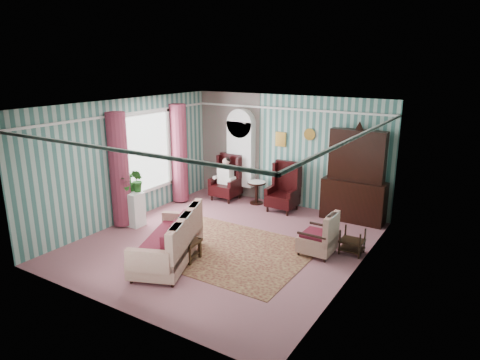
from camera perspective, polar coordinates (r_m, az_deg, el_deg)
The scene contains 17 objects.
floor at distance 9.21m, azimuth -2.09°, elevation -8.30°, with size 6.00×6.00×0.00m, color #8F535A.
room_shell at distance 9.08m, azimuth -4.84°, elevation 4.62°, with size 5.53×6.02×2.91m.
bookcase at distance 11.83m, azimuth 0.10°, elevation 2.87°, with size 0.80×0.28×2.24m, color silver.
dresser_hutch at distance 10.41m, azimuth 15.13°, elevation 0.88°, with size 1.50×0.56×2.36m, color black.
wingback_left at distance 11.76m, azimuth -1.94°, elevation 0.31°, with size 0.76×0.80×1.25m, color black.
wingback_right at distance 10.92m, azimuth 5.72°, elevation -0.98°, with size 0.76×0.80×1.25m, color black.
seated_woman at distance 11.77m, azimuth -1.94°, elevation 0.14°, with size 0.44×0.40×1.18m, color white, non-canonical shape.
round_side_table at distance 11.52m, azimuth 2.22°, elevation -1.71°, with size 0.50×0.50×0.60m, color black.
nest_table at distance 8.89m, azimuth 14.74°, elevation -7.86°, with size 0.45×0.38×0.54m, color black.
plant_stand at distance 10.31m, azimuth -14.23°, elevation -3.73°, with size 0.55×0.35×0.80m, color white.
rug at distance 8.83m, azimuth -1.56°, elevation -9.35°, with size 3.20×2.60×0.01m, color #501A1E.
sofa at distance 8.26m, azimuth -9.68°, elevation -7.40°, with size 2.00×0.97×1.07m, color #B7AF8E.
floral_armchair at distance 8.66m, azimuth 10.31°, elevation -7.00°, with size 0.73×0.71×0.88m, color tan.
coffee_table at distance 8.53m, azimuth -8.20°, elevation -8.99°, with size 0.85×0.46×0.40m, color black.
potted_plant_a at distance 10.05m, azimuth -15.13°, elevation -0.61°, with size 0.39×0.34×0.43m, color #195019.
potted_plant_b at distance 10.11m, azimuth -13.51°, elevation -0.10°, with size 0.29×0.24×0.53m, color #25551A.
potted_plant_c at distance 10.24m, azimuth -14.49°, elevation -0.28°, with size 0.24×0.24×0.43m, color #1B561B.
Camera 1 is at (4.72, -6.96, 3.74)m, focal length 32.00 mm.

